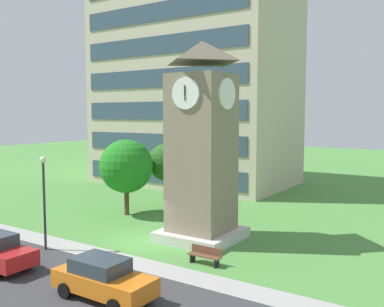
# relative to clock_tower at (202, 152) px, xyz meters

# --- Properties ---
(ground_plane) EXTENTS (160.00, 160.00, 0.00)m
(ground_plane) POSITION_rel_clock_tower_xyz_m (-2.72, -2.44, -5.39)
(ground_plane) COLOR #4C893D
(street_asphalt) EXTENTS (120.00, 7.20, 0.01)m
(street_asphalt) POSITION_rel_clock_tower_xyz_m (-2.72, -9.83, -5.38)
(street_asphalt) COLOR #38383A
(street_asphalt) RESTS_ON ground
(kerb_strip) EXTENTS (120.00, 1.60, 0.01)m
(kerb_strip) POSITION_rel_clock_tower_xyz_m (-2.72, -5.43, -5.38)
(kerb_strip) COLOR #9E9E99
(kerb_strip) RESTS_ON ground
(office_building) EXTENTS (20.91, 12.58, 25.60)m
(office_building) POSITION_rel_clock_tower_xyz_m (-12.48, 18.34, 7.41)
(office_building) COLOR beige
(office_building) RESTS_ON ground
(clock_tower) EXTENTS (4.45, 4.45, 11.93)m
(clock_tower) POSITION_rel_clock_tower_xyz_m (0.00, 0.00, 0.00)
(clock_tower) COLOR gray
(clock_tower) RESTS_ON ground
(park_bench) EXTENTS (1.80, 0.49, 0.88)m
(park_bench) POSITION_rel_clock_tower_xyz_m (2.48, -3.59, -4.93)
(park_bench) COLOR brown
(park_bench) RESTS_ON ground
(street_lamp) EXTENTS (0.36, 0.36, 5.29)m
(street_lamp) POSITION_rel_clock_tower_xyz_m (-6.29, -6.56, -2.06)
(street_lamp) COLOR #333338
(street_lamp) RESTS_ON ground
(tree_streetside) EXTENTS (2.99, 2.99, 5.28)m
(tree_streetside) POSITION_rel_clock_tower_xyz_m (-6.95, 5.71, -1.63)
(tree_streetside) COLOR #513823
(tree_streetside) RESTS_ON ground
(tree_by_building) EXTENTS (4.05, 4.05, 5.75)m
(tree_by_building) POSITION_rel_clock_tower_xyz_m (-8.20, 2.32, -1.67)
(tree_by_building) COLOR #513823
(tree_by_building) RESTS_ON ground
(parked_car_orange) EXTENTS (4.51, 2.00, 1.69)m
(parked_car_orange) POSITION_rel_clock_tower_xyz_m (1.09, -9.38, -4.53)
(parked_car_orange) COLOR orange
(parked_car_orange) RESTS_ON ground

